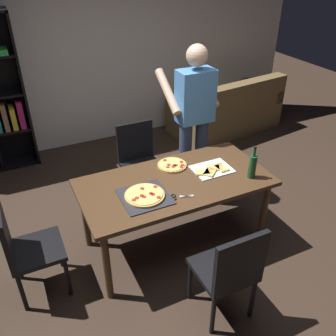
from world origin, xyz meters
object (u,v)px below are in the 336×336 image
object	(u,v)px
chair_far_side	(139,158)
person_serving_pizza	(194,116)
chair_left_end	(24,246)
couch	(227,112)
pepperoni_pizza_on_tray	(145,196)
second_pizza_plain	(172,165)
kitchen_scissors	(178,197)
wine_bottle	(252,166)
dining_table	(175,188)
chair_near_camera	(230,270)

from	to	relation	value
chair_far_side	person_serving_pizza	world-z (taller)	person_serving_pizza
chair_left_end	couch	xyz separation A→B (m)	(3.25, 1.99, -0.21)
pepperoni_pizza_on_tray	second_pizza_plain	distance (m)	0.55
person_serving_pizza	kitchen_scissors	world-z (taller)	person_serving_pizza
person_serving_pizza	second_pizza_plain	size ratio (longest dim) A/B	6.29
pepperoni_pizza_on_tray	kitchen_scissors	world-z (taller)	pepperoni_pizza_on_tray
wine_bottle	dining_table	bearing A→B (deg)	159.49
person_serving_pizza	second_pizza_plain	world-z (taller)	person_serving_pizza
pepperoni_pizza_on_tray	wine_bottle	size ratio (longest dim) A/B	1.26
chair_left_end	second_pizza_plain	size ratio (longest dim) A/B	3.23
dining_table	person_serving_pizza	world-z (taller)	person_serving_pizza
person_serving_pizza	chair_far_side	bearing A→B (deg)	158.67
chair_near_camera	couch	bearing A→B (deg)	56.66
person_serving_pizza	chair_left_end	bearing A→B (deg)	-160.03
chair_left_end	person_serving_pizza	xyz separation A→B (m)	(1.91, 0.69, 0.49)
chair_left_end	second_pizza_plain	distance (m)	1.47
chair_left_end	person_serving_pizza	size ratio (longest dim) A/B	0.51
chair_near_camera	person_serving_pizza	world-z (taller)	person_serving_pizza
wine_bottle	kitchen_scissors	xyz separation A→B (m)	(-0.74, 0.01, -0.11)
person_serving_pizza	chair_near_camera	bearing A→B (deg)	-109.34
dining_table	chair_near_camera	xyz separation A→B (m)	(-0.00, -0.91, -0.16)
wine_bottle	kitchen_scissors	size ratio (longest dim) A/B	1.59
chair_left_end	person_serving_pizza	world-z (taller)	person_serving_pizza
dining_table	kitchen_scissors	world-z (taller)	kitchen_scissors
dining_table	second_pizza_plain	size ratio (longest dim) A/B	6.17
chair_far_side	wine_bottle	xyz separation A→B (m)	(0.65, -1.16, 0.36)
couch	dining_table	bearing A→B (deg)	-133.84
kitchen_scissors	wine_bottle	bearing A→B (deg)	-0.55
pepperoni_pizza_on_tray	wine_bottle	bearing A→B (deg)	-7.46
chair_far_side	dining_table	bearing A→B (deg)	-90.00
kitchen_scissors	dining_table	bearing A→B (deg)	69.39
dining_table	pepperoni_pizza_on_tray	bearing A→B (deg)	-161.65
person_serving_pizza	second_pizza_plain	distance (m)	0.70
chair_near_camera	couch	distance (m)	3.48
chair_far_side	pepperoni_pizza_on_tray	size ratio (longest dim) A/B	2.25
person_serving_pizza	kitchen_scissors	bearing A→B (deg)	-125.08
person_serving_pizza	pepperoni_pizza_on_tray	world-z (taller)	person_serving_pizza
chair_near_camera	person_serving_pizza	size ratio (longest dim) A/B	0.51
second_pizza_plain	wine_bottle	bearing A→B (deg)	-40.53
wine_bottle	second_pizza_plain	xyz separation A→B (m)	(-0.56, 0.48, -0.11)
kitchen_scissors	second_pizza_plain	xyz separation A→B (m)	(0.17, 0.47, 0.01)
dining_table	couch	distance (m)	2.78
chair_near_camera	chair_left_end	xyz separation A→B (m)	(-1.34, 0.91, 0.00)
dining_table	second_pizza_plain	bearing A→B (deg)	70.17
dining_table	wine_bottle	distance (m)	0.72
chair_left_end	couch	world-z (taller)	chair_left_end
couch	person_serving_pizza	size ratio (longest dim) A/B	1.03
chair_far_side	pepperoni_pizza_on_tray	distance (m)	1.11
dining_table	kitchen_scissors	xyz separation A→B (m)	(-0.09, -0.24, 0.08)
chair_near_camera	pepperoni_pizza_on_tray	distance (m)	0.91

